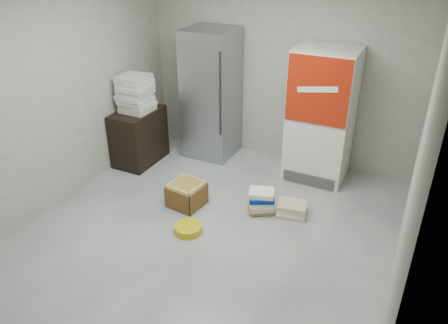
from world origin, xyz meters
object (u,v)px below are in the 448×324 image
(steel_fridge, at_px, (211,94))
(coke_cooler, at_px, (321,116))
(wood_shelf, at_px, (139,136))
(phonebook_stack_main, at_px, (261,202))
(cardboard_box, at_px, (187,196))

(steel_fridge, xyz_separation_m, coke_cooler, (1.65, -0.01, -0.05))
(steel_fridge, distance_m, wood_shelf, 1.23)
(phonebook_stack_main, relative_size, cardboard_box, 0.90)
(wood_shelf, height_order, cardboard_box, wood_shelf)
(wood_shelf, xyz_separation_m, phonebook_stack_main, (2.13, -0.49, -0.25))
(wood_shelf, distance_m, cardboard_box, 1.46)
(steel_fridge, bearing_deg, cardboard_box, -74.81)
(steel_fridge, distance_m, phonebook_stack_main, 1.95)
(coke_cooler, distance_m, phonebook_stack_main, 1.47)
(steel_fridge, relative_size, coke_cooler, 1.06)
(phonebook_stack_main, bearing_deg, wood_shelf, 144.22)
(cardboard_box, bearing_deg, phonebook_stack_main, 23.23)
(coke_cooler, relative_size, cardboard_box, 4.09)
(coke_cooler, bearing_deg, phonebook_stack_main, -105.99)
(phonebook_stack_main, bearing_deg, coke_cooler, 51.04)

